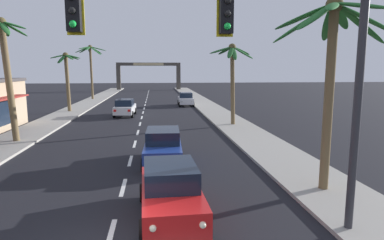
{
  "coord_description": "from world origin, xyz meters",
  "views": [
    {
      "loc": [
        1.3,
        -7.54,
        4.59
      ],
      "look_at": [
        3.06,
        8.0,
        2.2
      ],
      "focal_mm": 30.83,
      "sensor_mm": 36.0,
      "label": 1
    }
  ],
  "objects_px": {
    "sedan_parked_nearest_kerb": "(186,99)",
    "palm_right_nearest": "(332,47)",
    "palm_right_second": "(232,64)",
    "sedan_third_in_queue": "(163,146)",
    "palm_left_second": "(5,58)",
    "sedan_lead_at_stop_bar": "(171,191)",
    "palm_left_third": "(67,71)",
    "traffic_signal_mast": "(235,43)",
    "town_gateway_arch": "(149,72)",
    "palm_left_farthest": "(91,59)",
    "sedan_oncoming_far": "(125,107)"
  },
  "relations": [
    {
      "from": "traffic_signal_mast",
      "to": "palm_right_nearest",
      "type": "height_order",
      "value": "traffic_signal_mast"
    },
    {
      "from": "palm_left_second",
      "to": "palm_left_third",
      "type": "relative_size",
      "value": 1.2
    },
    {
      "from": "traffic_signal_mast",
      "to": "palm_right_nearest",
      "type": "bearing_deg",
      "value": 35.57
    },
    {
      "from": "palm_left_third",
      "to": "palm_left_farthest",
      "type": "distance_m",
      "value": 15.44
    },
    {
      "from": "palm_right_second",
      "to": "sedan_third_in_queue",
      "type": "bearing_deg",
      "value": -119.57
    },
    {
      "from": "traffic_signal_mast",
      "to": "palm_left_third",
      "type": "distance_m",
      "value": 30.82
    },
    {
      "from": "palm_left_second",
      "to": "palm_left_farthest",
      "type": "distance_m",
      "value": 30.72
    },
    {
      "from": "palm_right_nearest",
      "to": "palm_left_third",
      "type": "bearing_deg",
      "value": 121.43
    },
    {
      "from": "traffic_signal_mast",
      "to": "town_gateway_arch",
      "type": "height_order",
      "value": "traffic_signal_mast"
    },
    {
      "from": "palm_right_nearest",
      "to": "town_gateway_arch",
      "type": "relative_size",
      "value": 0.49
    },
    {
      "from": "sedan_third_in_queue",
      "to": "palm_left_third",
      "type": "bearing_deg",
      "value": 114.84
    },
    {
      "from": "sedan_oncoming_far",
      "to": "sedan_lead_at_stop_bar",
      "type": "bearing_deg",
      "value": -81.7
    },
    {
      "from": "sedan_third_in_queue",
      "to": "palm_left_third",
      "type": "xyz_separation_m",
      "value": [
        -9.69,
        20.93,
        3.62
      ]
    },
    {
      "from": "sedan_third_in_queue",
      "to": "town_gateway_arch",
      "type": "relative_size",
      "value": 0.31
    },
    {
      "from": "sedan_parked_nearest_kerb",
      "to": "town_gateway_arch",
      "type": "distance_m",
      "value": 34.64
    },
    {
      "from": "town_gateway_arch",
      "to": "palm_right_nearest",
      "type": "bearing_deg",
      "value": -83.33
    },
    {
      "from": "sedan_lead_at_stop_bar",
      "to": "sedan_third_in_queue",
      "type": "bearing_deg",
      "value": 90.71
    },
    {
      "from": "sedan_lead_at_stop_bar",
      "to": "sedan_oncoming_far",
      "type": "xyz_separation_m",
      "value": [
        -3.44,
        23.56,
        0.0
      ]
    },
    {
      "from": "sedan_oncoming_far",
      "to": "palm_right_second",
      "type": "xyz_separation_m",
      "value": [
        9.27,
        -6.99,
        4.18
      ]
    },
    {
      "from": "sedan_oncoming_far",
      "to": "palm_left_third",
      "type": "distance_m",
      "value": 8.1
    },
    {
      "from": "palm_left_third",
      "to": "palm_right_second",
      "type": "relative_size",
      "value": 0.96
    },
    {
      "from": "sedan_parked_nearest_kerb",
      "to": "palm_left_third",
      "type": "bearing_deg",
      "value": -158.21
    },
    {
      "from": "palm_right_nearest",
      "to": "palm_right_second",
      "type": "height_order",
      "value": "palm_right_nearest"
    },
    {
      "from": "sedan_lead_at_stop_bar",
      "to": "palm_left_third",
      "type": "height_order",
      "value": "palm_left_third"
    },
    {
      "from": "traffic_signal_mast",
      "to": "town_gateway_arch",
      "type": "relative_size",
      "value": 0.78
    },
    {
      "from": "palm_right_nearest",
      "to": "palm_right_second",
      "type": "distance_m",
      "value": 15.06
    },
    {
      "from": "palm_left_third",
      "to": "palm_right_nearest",
      "type": "relative_size",
      "value": 0.9
    },
    {
      "from": "sedan_lead_at_stop_bar",
      "to": "town_gateway_arch",
      "type": "distance_m",
      "value": 66.58
    },
    {
      "from": "sedan_lead_at_stop_bar",
      "to": "town_gateway_arch",
      "type": "bearing_deg",
      "value": 91.5
    },
    {
      "from": "traffic_signal_mast",
      "to": "sedan_third_in_queue",
      "type": "height_order",
      "value": "traffic_signal_mast"
    },
    {
      "from": "town_gateway_arch",
      "to": "traffic_signal_mast",
      "type": "bearing_deg",
      "value": -87.21
    },
    {
      "from": "sedan_oncoming_far",
      "to": "sedan_parked_nearest_kerb",
      "type": "height_order",
      "value": "same"
    },
    {
      "from": "sedan_lead_at_stop_bar",
      "to": "palm_right_second",
      "type": "xyz_separation_m",
      "value": [
        5.83,
        16.57,
        4.18
      ]
    },
    {
      "from": "sedan_parked_nearest_kerb",
      "to": "palm_right_nearest",
      "type": "xyz_separation_m",
      "value": [
        2.35,
        -30.88,
        4.54
      ]
    },
    {
      "from": "palm_right_second",
      "to": "palm_left_second",
      "type": "bearing_deg",
      "value": -162.41
    },
    {
      "from": "palm_left_second",
      "to": "palm_right_second",
      "type": "height_order",
      "value": "palm_left_second"
    },
    {
      "from": "sedan_parked_nearest_kerb",
      "to": "palm_right_second",
      "type": "distance_m",
      "value": 16.53
    },
    {
      "from": "palm_left_second",
      "to": "sedan_lead_at_stop_bar",
      "type": "bearing_deg",
      "value": -51.11
    },
    {
      "from": "palm_left_second",
      "to": "sedan_oncoming_far",
      "type": "bearing_deg",
      "value": 63.05
    },
    {
      "from": "sedan_third_in_queue",
      "to": "traffic_signal_mast",
      "type": "bearing_deg",
      "value": -77.91
    },
    {
      "from": "traffic_signal_mast",
      "to": "palm_right_nearest",
      "type": "relative_size",
      "value": 1.57
    },
    {
      "from": "palm_right_nearest",
      "to": "traffic_signal_mast",
      "type": "bearing_deg",
      "value": -144.43
    },
    {
      "from": "palm_left_second",
      "to": "palm_right_nearest",
      "type": "bearing_deg",
      "value": -33.69
    },
    {
      "from": "palm_left_farthest",
      "to": "sedan_lead_at_stop_bar",
      "type": "bearing_deg",
      "value": -76.66
    },
    {
      "from": "traffic_signal_mast",
      "to": "town_gateway_arch",
      "type": "bearing_deg",
      "value": 92.79
    },
    {
      "from": "sedan_third_in_queue",
      "to": "palm_right_nearest",
      "type": "distance_m",
      "value": 8.8
    },
    {
      "from": "sedan_parked_nearest_kerb",
      "to": "palm_right_nearest",
      "type": "relative_size",
      "value": 0.63
    },
    {
      "from": "palm_left_second",
      "to": "town_gateway_arch",
      "type": "height_order",
      "value": "palm_left_second"
    },
    {
      "from": "palm_right_nearest",
      "to": "sedan_oncoming_far",
      "type": "bearing_deg",
      "value": 112.87
    },
    {
      "from": "sedan_parked_nearest_kerb",
      "to": "palm_right_second",
      "type": "relative_size",
      "value": 0.67
    }
  ]
}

